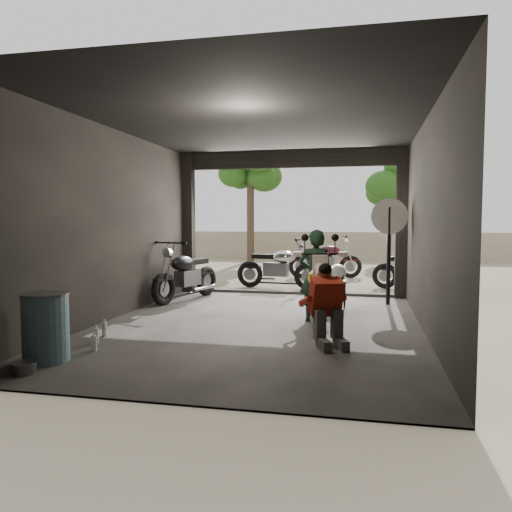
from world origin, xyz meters
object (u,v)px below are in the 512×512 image
at_px(outside_bike_a, 278,263).
at_px(mechanic, 328,307).
at_px(outside_bike_b, 325,257).
at_px(stool, 336,284).
at_px(outside_bike_c, 414,266).
at_px(left_bike, 186,271).
at_px(oil_drum, 46,329).
at_px(sign_post, 389,235).
at_px(helmet, 338,273).
at_px(rider, 316,276).
at_px(main_bike, 317,287).

relative_size(outside_bike_a, mechanic, 1.74).
height_order(outside_bike_b, stool, outside_bike_b).
bearing_deg(outside_bike_c, left_bike, 132.29).
height_order(outside_bike_b, oil_drum, outside_bike_b).
bearing_deg(sign_post, left_bike, -176.52).
xyz_separation_m(outside_bike_b, oil_drum, (-2.51, -9.48, -0.22)).
distance_m(left_bike, helmet, 3.15).
height_order(left_bike, outside_bike_a, left_bike).
xyz_separation_m(outside_bike_b, stool, (0.59, -5.02, -0.17)).
relative_size(outside_bike_b, rider, 1.21).
relative_size(stool, helmet, 1.54).
bearing_deg(rider, main_bike, 100.56).
bearing_deg(sign_post, rider, -123.17).
distance_m(rider, mechanic, 1.67).
bearing_deg(mechanic, oil_drum, -177.32).
bearing_deg(main_bike, outside_bike_c, 57.97).
distance_m(outside_bike_b, helmet, 5.11).
relative_size(main_bike, outside_bike_a, 0.99).
distance_m(outside_bike_c, oil_drum, 8.76).
bearing_deg(sign_post, stool, -152.51).
bearing_deg(stool, main_bike, -97.41).
distance_m(outside_bike_c, sign_post, 2.58).
bearing_deg(helmet, oil_drum, -115.81).
xyz_separation_m(main_bike, outside_bike_b, (-0.38, 6.65, 0.02)).
bearing_deg(rider, outside_bike_c, -116.02).
height_order(mechanic, oil_drum, mechanic).
distance_m(rider, helmet, 1.39).
relative_size(outside_bike_c, oil_drum, 2.14).
relative_size(mechanic, helmet, 3.07).
bearing_deg(main_bike, outside_bike_a, 99.02).
relative_size(left_bike, outside_bike_a, 1.01).
bearing_deg(helmet, left_bike, -175.66).
xyz_separation_m(outside_bike_c, rider, (-1.95, -4.28, 0.17)).
relative_size(outside_bike_b, stool, 3.48).
relative_size(oil_drum, sign_post, 0.39).
height_order(outside_bike_a, helmet, outside_bike_a).
relative_size(outside_bike_b, outside_bike_c, 1.06).
relative_size(left_bike, sign_post, 0.88).
distance_m(mechanic, helmet, 2.99).
distance_m(main_bike, stool, 1.64).
bearing_deg(helmet, outside_bike_c, 69.87).
distance_m(main_bike, sign_post, 2.58).
distance_m(stool, sign_post, 1.45).
bearing_deg(left_bike, outside_bike_c, 45.12).
bearing_deg(outside_bike_b, mechanic, 173.06).
relative_size(outside_bike_a, sign_post, 0.88).
height_order(stool, helmet, helmet).
relative_size(helmet, sign_post, 0.16).
relative_size(rider, sign_post, 0.72).
distance_m(main_bike, oil_drum, 4.06).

